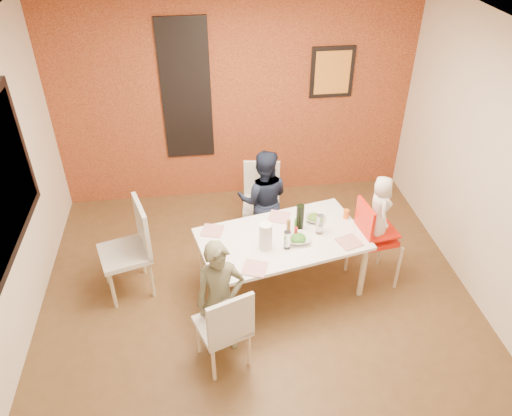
{
  "coord_description": "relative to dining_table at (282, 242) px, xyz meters",
  "views": [
    {
      "loc": [
        -0.52,
        -3.59,
        3.81
      ],
      "look_at": [
        0.0,
        0.3,
        1.05
      ],
      "focal_mm": 35.0,
      "sensor_mm": 36.0,
      "label": 1
    }
  ],
  "objects": [
    {
      "name": "ground",
      "position": [
        -0.26,
        -0.27,
        -0.62
      ],
      "size": [
        4.5,
        4.5,
        0.0
      ],
      "primitive_type": "plane",
      "color": "brown",
      "rests_on": "ground"
    },
    {
      "name": "ceiling",
      "position": [
        -0.26,
        -0.27,
        2.08
      ],
      "size": [
        4.5,
        4.5,
        0.02
      ],
      "primitive_type": "cube",
      "color": "white",
      "rests_on": "wall_back"
    },
    {
      "name": "wall_back",
      "position": [
        -0.26,
        1.98,
        0.73
      ],
      "size": [
        4.5,
        0.02,
        2.7
      ],
      "primitive_type": "cube",
      "color": "#F3E5C9",
      "rests_on": "ground"
    },
    {
      "name": "wall_right",
      "position": [
        1.99,
        -0.27,
        0.73
      ],
      "size": [
        0.02,
        4.5,
        2.7
      ],
      "primitive_type": "cube",
      "color": "#F3E5C9",
      "rests_on": "ground"
    },
    {
      "name": "brick_accent_wall",
      "position": [
        -0.26,
        1.96,
        0.73
      ],
      "size": [
        4.5,
        0.02,
        2.7
      ],
      "primitive_type": "cube",
      "color": "maroon",
      "rests_on": "ground"
    },
    {
      "name": "glassblock_strip",
      "position": [
        -0.86,
        1.95,
        0.88
      ],
      "size": [
        0.55,
        0.03,
        1.7
      ],
      "primitive_type": "cube",
      "color": "silver",
      "rests_on": "wall_back"
    },
    {
      "name": "glassblock_surround",
      "position": [
        -0.86,
        1.94,
        0.88
      ],
      "size": [
        0.6,
        0.03,
        1.76
      ],
      "primitive_type": "cube",
      "color": "black",
      "rests_on": "wall_back"
    },
    {
      "name": "art_print_frame",
      "position": [
        0.94,
        1.94,
        1.03
      ],
      "size": [
        0.54,
        0.03,
        0.64
      ],
      "primitive_type": "cube",
      "color": "black",
      "rests_on": "wall_back"
    },
    {
      "name": "art_print_canvas",
      "position": [
        0.94,
        1.93,
        1.03
      ],
      "size": [
        0.44,
        0.01,
        0.54
      ],
      "primitive_type": "cube",
      "color": "gold",
      "rests_on": "wall_back"
    },
    {
      "name": "dining_table",
      "position": [
        0.0,
        0.0,
        0.0
      ],
      "size": [
        1.8,
        1.24,
        0.68
      ],
      "rotation": [
        0.0,
        0.0,
        0.21
      ],
      "color": "white",
      "rests_on": "ground"
    },
    {
      "name": "chair_near",
      "position": [
        -0.65,
        -0.93,
        -0.11
      ],
      "size": [
        0.54,
        0.54,
        0.92
      ],
      "rotation": [
        0.0,
        0.0,
        3.49
      ],
      "color": "beige",
      "rests_on": "ground"
    },
    {
      "name": "chair_far",
      "position": [
        -0.06,
        1.04,
        -0.11
      ],
      "size": [
        0.49,
        0.49,
        0.92
      ],
      "rotation": [
        0.0,
        0.0,
        -0.16
      ],
      "color": "silver",
      "rests_on": "ground"
    },
    {
      "name": "chair_left",
      "position": [
        -1.51,
        0.21,
        -0.04
      ],
      "size": [
        0.6,
        0.6,
        1.05
      ],
      "rotation": [
        0.0,
        0.0,
        5.0
      ],
      "color": "beige",
      "rests_on": "ground"
    },
    {
      "name": "high_chair",
      "position": [
        0.95,
        -0.0,
        -0.01
      ],
      "size": [
        0.48,
        0.48,
        1.02
      ],
      "rotation": [
        0.0,
        0.0,
        1.71
      ],
      "color": "red",
      "rests_on": "ground"
    },
    {
      "name": "child_near",
      "position": [
        -0.67,
        -0.69,
        -0.02
      ],
      "size": [
        0.47,
        0.33,
        1.21
      ],
      "primitive_type": "imported",
      "rotation": [
        0.0,
        0.0,
        0.1
      ],
      "color": "#5F5D44",
      "rests_on": "ground"
    },
    {
      "name": "child_far",
      "position": [
        -0.07,
        0.79,
        -0.01
      ],
      "size": [
        0.67,
        0.56,
        1.24
      ],
      "primitive_type": "imported",
      "rotation": [
        0.0,
        0.0,
        2.98
      ],
      "color": "black",
      "rests_on": "ground"
    },
    {
      "name": "toddler",
      "position": [
        0.98,
        0.01,
        0.33
      ],
      "size": [
        0.25,
        0.36,
        0.7
      ],
      "primitive_type": "imported",
      "rotation": [
        0.0,
        0.0,
        1.5
      ],
      "color": "silver",
      "rests_on": "high_chair"
    },
    {
      "name": "plate_near_left",
      "position": [
        -0.33,
        -0.42,
        0.07
      ],
      "size": [
        0.28,
        0.28,
        0.01
      ],
      "primitive_type": "cube",
      "rotation": [
        0.0,
        0.0,
        -0.35
      ],
      "color": "silver",
      "rests_on": "dining_table"
    },
    {
      "name": "plate_far_mid",
      "position": [
        0.03,
        0.34,
        0.07
      ],
      "size": [
        0.28,
        0.28,
        0.01
      ],
      "primitive_type": "cube",
      "rotation": [
        0.0,
        0.0,
        -0.37
      ],
      "color": "white",
      "rests_on": "dining_table"
    },
    {
      "name": "plate_near_right",
      "position": [
        0.65,
        -0.16,
        0.07
      ],
      "size": [
        0.27,
        0.27,
        0.01
      ],
      "primitive_type": "cube",
      "rotation": [
        0.0,
        0.0,
        0.32
      ],
      "color": "silver",
      "rests_on": "dining_table"
    },
    {
      "name": "plate_far_left",
      "position": [
        -0.69,
        0.2,
        0.07
      ],
      "size": [
        0.26,
        0.26,
        0.01
      ],
      "primitive_type": "cube",
      "rotation": [
        0.0,
        0.0,
        -0.29
      ],
      "color": "silver",
      "rests_on": "dining_table"
    },
    {
      "name": "salad_bowl_a",
      "position": [
        0.15,
        -0.07,
        0.09
      ],
      "size": [
        0.24,
        0.24,
        0.06
      ],
      "primitive_type": "imported",
      "rotation": [
        0.0,
        0.0,
        -0.04
      ],
      "color": "white",
      "rests_on": "dining_table"
    },
    {
      "name": "salad_bowl_b",
      "position": [
        0.39,
        0.25,
        0.09
      ],
      "size": [
        0.27,
        0.27,
        0.05
      ],
      "primitive_type": "imported",
      "rotation": [
        0.0,
        0.0,
        -0.42
      ],
      "color": "silver",
      "rests_on": "dining_table"
    },
    {
      "name": "wine_bottle",
      "position": [
        0.2,
        0.11,
        0.21
      ],
      "size": [
        0.08,
        0.08,
        0.3
      ],
      "primitive_type": "cylinder",
      "color": "black",
      "rests_on": "dining_table"
    },
    {
      "name": "wine_glass_a",
      "position": [
        0.02,
        -0.16,
        0.16
      ],
      "size": [
        0.07,
        0.07,
        0.19
      ],
      "primitive_type": "cylinder",
      "color": "silver",
      "rests_on": "dining_table"
    },
    {
      "name": "wine_glass_b",
      "position": [
        0.39,
        0.03,
        0.17
      ],
      "size": [
        0.08,
        0.08,
        0.21
      ],
      "primitive_type": "cylinder",
      "color": "silver",
      "rests_on": "dining_table"
    },
    {
      "name": "paper_towel_roll",
      "position": [
        -0.19,
        -0.13,
        0.2
      ],
      "size": [
        0.13,
        0.13,
        0.28
      ],
      "primitive_type": "cylinder",
      "color": "white",
      "rests_on": "dining_table"
    },
    {
      "name": "condiment_red",
      "position": [
        0.14,
        -0.01,
        0.12
      ],
      "size": [
        0.03,
        0.03,
        0.12
      ],
      "primitive_type": "cylinder",
      "color": "red",
      "rests_on": "dining_table"
    },
    {
      "name": "condiment_green",
      "position": [
        0.16,
        0.11,
        0.13
      ],
      "size": [
        0.04,
        0.04,
        0.14
      ],
      "primitive_type": "cylinder",
      "color": "#3A7125",
      "rests_on": "dining_table"
    },
    {
      "name": "condiment_brown",
      "position": [
        0.08,
        0.08,
        0.14
      ],
      "size": [
        0.04,
        0.04,
        0.15
      ],
      "primitive_type": "cylinder",
      "color": "brown",
      "rests_on": "dining_table"
    },
    {
      "name": "sippy_cup",
      "position": [
        0.73,
        0.24,
        0.11
      ],
      "size": [
        0.06,
        0.06,
        0.1
      ],
      "primitive_type": "cylinder",
      "color": "orange",
      "rests_on": "dining_table"
    }
  ]
}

